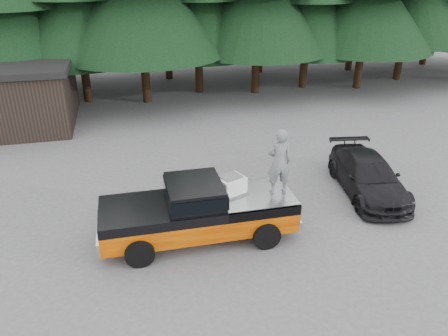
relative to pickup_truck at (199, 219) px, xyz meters
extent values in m
plane|color=#4B4B4D|center=(0.53, 0.43, -0.67)|extent=(120.00, 120.00, 0.00)
cube|color=black|center=(-0.10, 0.00, 0.96)|extent=(1.66, 1.90, 0.59)
cube|color=silver|center=(1.04, 0.16, 0.93)|extent=(0.97, 0.90, 0.54)
imported|color=slate|center=(2.46, -0.09, 1.70)|extent=(0.78, 0.53, 2.06)
imported|color=black|center=(6.54, 1.45, 0.01)|extent=(2.57, 4.91, 1.36)
camera|label=1|loc=(-1.85, -11.20, 7.12)|focal=35.00mm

